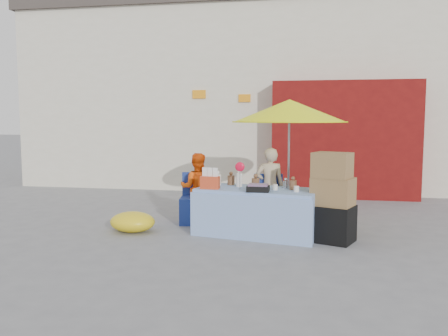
% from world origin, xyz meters
% --- Properties ---
extents(ground, '(80.00, 80.00, 0.00)m').
position_xyz_m(ground, '(0.00, 0.00, 0.00)').
color(ground, slate).
rests_on(ground, ground).
extents(backdrop, '(14.00, 8.00, 7.80)m').
position_xyz_m(backdrop, '(0.52, 7.52, 3.10)').
color(backdrop, silver).
rests_on(backdrop, ground).
extents(market_table, '(1.98, 1.20, 1.12)m').
position_xyz_m(market_table, '(0.68, 0.43, 0.37)').
color(market_table, '#8BAFDF').
rests_on(market_table, ground).
extents(chair_left, '(0.54, 0.53, 0.85)m').
position_xyz_m(chair_left, '(-0.44, 1.02, 0.26)').
color(chair_left, navy).
rests_on(chair_left, ground).
extents(chair_right, '(0.54, 0.53, 0.85)m').
position_xyz_m(chair_right, '(0.81, 1.02, 0.26)').
color(chair_right, navy).
rests_on(chair_right, ground).
extents(vendor_orange, '(0.63, 0.53, 1.19)m').
position_xyz_m(vendor_orange, '(-0.44, 1.16, 0.59)').
color(vendor_orange, '#F9550D').
rests_on(vendor_orange, ground).
extents(vendor_beige, '(0.51, 0.37, 1.29)m').
position_xyz_m(vendor_beige, '(0.81, 1.16, 0.65)').
color(vendor_beige, '#C6AE8C').
rests_on(vendor_beige, ground).
extents(umbrella, '(1.90, 1.90, 2.09)m').
position_xyz_m(umbrella, '(1.11, 1.31, 1.89)').
color(umbrella, gray).
rests_on(umbrella, ground).
extents(box_stack, '(0.72, 0.66, 1.29)m').
position_xyz_m(box_stack, '(1.79, 0.21, 0.60)').
color(box_stack, black).
rests_on(box_stack, ground).
extents(tarp_bundle, '(0.72, 0.57, 0.32)m').
position_xyz_m(tarp_bundle, '(-1.26, 0.24, 0.16)').
color(tarp_bundle, yellow).
rests_on(tarp_bundle, ground).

